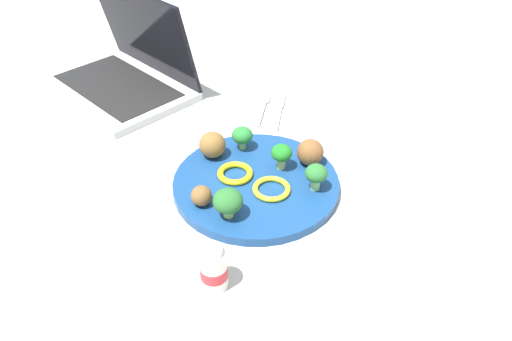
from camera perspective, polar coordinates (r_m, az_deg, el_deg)
name	(u,v)px	position (r m, az deg, el deg)	size (l,w,h in m)	color
ground_plane	(256,187)	(0.85, 0.00, -1.92)	(4.00, 4.00, 0.00)	#B2B2AD
plate	(256,184)	(0.85, 0.00, -1.50)	(0.28, 0.28, 0.02)	navy
broccoli_floret_center	(228,201)	(0.76, -3.21, -3.52)	(0.05, 0.05, 0.05)	#A9CB66
broccoli_floret_back_right	(282,154)	(0.85, 2.92, 1.90)	(0.04, 0.04, 0.05)	#ADC26D
broccoli_floret_near_rim	(316,174)	(0.81, 6.85, -0.44)	(0.04, 0.04, 0.05)	#98CF77
broccoli_floret_front_right	(242,136)	(0.90, -1.57, 3.98)	(0.04, 0.04, 0.04)	#90BB66
meatball_center	(212,145)	(0.89, -4.98, 2.93)	(0.05, 0.05, 0.05)	brown
meatball_back_right	(201,196)	(0.79, -6.23, -2.87)	(0.03, 0.03, 0.03)	brown
meatball_front_right	(310,152)	(0.87, 6.19, 2.07)	(0.05, 0.05, 0.05)	brown
pepper_ring_front_left	(272,189)	(0.82, 1.78, -2.10)	(0.06, 0.06, 0.01)	yellow
pepper_ring_mid_right	(235,173)	(0.85, -2.39, -0.32)	(0.06, 0.06, 0.01)	yellow
napkin	(270,112)	(1.05, 1.56, 6.63)	(0.17, 0.12, 0.01)	white
fork	(262,108)	(1.06, 0.65, 7.16)	(0.12, 0.02, 0.01)	silver
knife	(279,109)	(1.05, 2.59, 6.99)	(0.15, 0.02, 0.01)	silver
yogurt_bottle	(214,269)	(0.68, -4.83, -11.06)	(0.04, 0.04, 0.07)	white
laptop	(126,72)	(1.16, -14.61, 10.78)	(0.37, 0.39, 0.21)	silver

